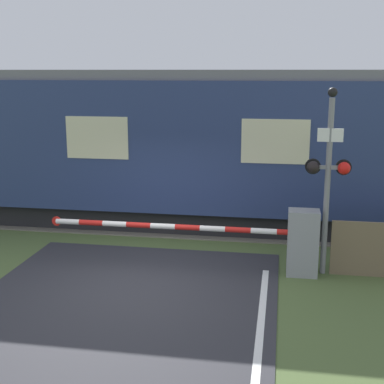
# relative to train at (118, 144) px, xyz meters

# --- Properties ---
(ground_plane) EXTENTS (80.00, 80.00, 0.00)m
(ground_plane) POSITION_rel_train_xyz_m (1.70, -4.39, -2.03)
(ground_plane) COLOR #4C6033
(track_bed) EXTENTS (36.00, 3.20, 0.13)m
(track_bed) POSITION_rel_train_xyz_m (1.70, 0.00, -2.01)
(track_bed) COLOR #666056
(track_bed) RESTS_ON ground_plane
(train) EXTENTS (15.19, 3.16, 3.97)m
(train) POSITION_rel_train_xyz_m (0.00, 0.00, 0.00)
(train) COLOR black
(train) RESTS_ON ground_plane
(crossing_barrier) EXTENTS (5.50, 0.44, 1.31)m
(crossing_barrier) POSITION_rel_train_xyz_m (4.41, -3.43, -1.34)
(crossing_barrier) COLOR gray
(crossing_barrier) RESTS_ON ground_plane
(signal_post) EXTENTS (0.88, 0.26, 3.65)m
(signal_post) POSITION_rel_train_xyz_m (5.22, -3.28, 0.03)
(signal_post) COLOR gray
(signal_post) RESTS_ON ground_plane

